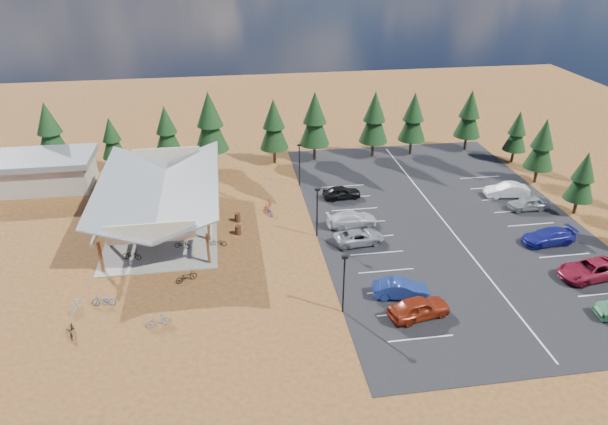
# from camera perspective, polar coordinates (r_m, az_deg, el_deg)

# --- Properties ---
(ground) EXTENTS (140.00, 140.00, 0.00)m
(ground) POSITION_cam_1_polar(r_m,az_deg,el_deg) (50.98, -3.83, -4.03)
(ground) COLOR brown
(ground) RESTS_ON ground
(asphalt_lot) EXTENTS (27.00, 44.00, 0.04)m
(asphalt_lot) POSITION_cam_1_polar(r_m,az_deg,el_deg) (57.65, 14.52, -0.90)
(asphalt_lot) COLOR black
(asphalt_lot) RESTS_ON ground
(concrete_pad) EXTENTS (10.60, 18.60, 0.10)m
(concrete_pad) POSITION_cam_1_polar(r_m,az_deg,el_deg) (57.35, -14.47, -1.02)
(concrete_pad) COLOR gray
(concrete_pad) RESTS_ON ground
(bike_pavilion) EXTENTS (11.65, 19.40, 4.97)m
(bike_pavilion) POSITION_cam_1_polar(r_m,az_deg,el_deg) (55.70, -14.92, 2.39)
(bike_pavilion) COLOR #5A2819
(bike_pavilion) RESTS_ON concrete_pad
(outbuilding) EXTENTS (11.00, 7.00, 3.90)m
(outbuilding) POSITION_cam_1_polar(r_m,az_deg,el_deg) (69.32, -25.54, 3.97)
(outbuilding) COLOR #ADA593
(outbuilding) RESTS_ON ground
(lamp_post_0) EXTENTS (0.50, 0.25, 5.14)m
(lamp_post_0) POSITION_cam_1_polar(r_m,az_deg,el_deg) (41.69, 4.22, -7.13)
(lamp_post_0) COLOR black
(lamp_post_0) RESTS_ON ground
(lamp_post_1) EXTENTS (0.50, 0.25, 5.14)m
(lamp_post_1) POSITION_cam_1_polar(r_m,az_deg,el_deg) (51.79, 1.39, 0.35)
(lamp_post_1) COLOR black
(lamp_post_1) RESTS_ON ground
(lamp_post_2) EXTENTS (0.50, 0.25, 5.14)m
(lamp_post_2) POSITION_cam_1_polar(r_m,az_deg,el_deg) (62.56, -0.50, 5.33)
(lamp_post_2) COLOR black
(lamp_post_2) RESTS_ON ground
(trash_bin_0) EXTENTS (0.60, 0.60, 0.90)m
(trash_bin_0) POSITION_cam_1_polar(r_m,az_deg,el_deg) (53.74, -6.95, -1.84)
(trash_bin_0) COLOR #3E2316
(trash_bin_0) RESTS_ON ground
(trash_bin_1) EXTENTS (0.60, 0.60, 0.90)m
(trash_bin_1) POSITION_cam_1_polar(r_m,az_deg,el_deg) (56.07, -7.01, -0.52)
(trash_bin_1) COLOR #3E2316
(trash_bin_1) RESTS_ON ground
(pine_0) EXTENTS (3.80, 3.80, 8.84)m
(pine_0) POSITION_cam_1_polar(r_m,az_deg,el_deg) (72.58, -25.24, 7.90)
(pine_0) COLOR #382314
(pine_0) RESTS_ON ground
(pine_1) EXTENTS (2.90, 2.90, 6.75)m
(pine_1) POSITION_cam_1_polar(r_m,az_deg,el_deg) (70.81, -19.59, 7.40)
(pine_1) COLOR #382314
(pine_1) RESTS_ON ground
(pine_2) EXTENTS (3.37, 3.37, 7.84)m
(pine_2) POSITION_cam_1_polar(r_m,az_deg,el_deg) (69.73, -14.28, 8.44)
(pine_2) COLOR #382314
(pine_2) RESTS_ON ground
(pine_3) EXTENTS (4.18, 4.18, 9.74)m
(pine_3) POSITION_cam_1_polar(r_m,az_deg,el_deg) (67.81, -9.87, 9.39)
(pine_3) COLOR #382314
(pine_3) RESTS_ON ground
(pine_4) EXTENTS (3.62, 3.62, 8.44)m
(pine_4) POSITION_cam_1_polar(r_m,az_deg,el_deg) (68.51, -3.21, 9.24)
(pine_4) COLOR #382314
(pine_4) RESTS_ON ground
(pine_5) EXTENTS (3.88, 3.88, 9.04)m
(pine_5) POSITION_cam_1_polar(r_m,az_deg,el_deg) (69.27, 1.13, 9.80)
(pine_5) COLOR #382314
(pine_5) RESTS_ON ground
(pine_6) EXTENTS (3.76, 3.76, 8.77)m
(pine_6) POSITION_cam_1_polar(r_m,az_deg,el_deg) (71.05, 7.43, 9.90)
(pine_6) COLOR #382314
(pine_6) RESTS_ON ground
(pine_7) EXTENTS (3.60, 3.60, 8.38)m
(pine_7) POSITION_cam_1_polar(r_m,az_deg,el_deg) (72.78, 11.44, 9.82)
(pine_7) COLOR #382314
(pine_7) RESTS_ON ground
(pine_8) EXTENTS (3.57, 3.57, 8.31)m
(pine_8) POSITION_cam_1_polar(r_m,az_deg,el_deg) (76.06, 17.02, 9.90)
(pine_8) COLOR #382314
(pine_8) RESTS_ON ground
(pine_11) EXTENTS (2.99, 2.99, 6.96)m
(pine_11) POSITION_cam_1_polar(r_m,az_deg,el_deg) (62.56, 27.31, 3.38)
(pine_11) COLOR #382314
(pine_11) RESTS_ON ground
(pine_12) EXTENTS (3.37, 3.37, 7.86)m
(pine_12) POSITION_cam_1_polar(r_m,az_deg,el_deg) (68.55, 23.80, 6.60)
(pine_12) COLOR #382314
(pine_12) RESTS_ON ground
(pine_13) EXTENTS (2.92, 2.92, 6.79)m
(pine_13) POSITION_cam_1_polar(r_m,az_deg,el_deg) (74.12, 21.52, 7.96)
(pine_13) COLOR #382314
(pine_13) RESTS_ON ground
(bike_0) EXTENTS (1.86, 1.06, 0.92)m
(bike_0) POSITION_cam_1_polar(r_m,az_deg,el_deg) (51.57, -17.68, -4.29)
(bike_0) COLOR black
(bike_0) RESTS_ON concrete_pad
(bike_1) EXTENTS (1.74, 0.50, 1.04)m
(bike_1) POSITION_cam_1_polar(r_m,az_deg,el_deg) (55.18, -15.91, -1.74)
(bike_1) COLOR #919298
(bike_1) RESTS_ON concrete_pad
(bike_2) EXTENTS (1.99, 1.22, 0.99)m
(bike_2) POSITION_cam_1_polar(r_m,az_deg,el_deg) (59.80, -14.99, 0.73)
(bike_2) COLOR #283A9F
(bike_2) RESTS_ON concrete_pad
(bike_3) EXTENTS (1.64, 0.48, 0.98)m
(bike_3) POSITION_cam_1_polar(r_m,az_deg,el_deg) (63.97, -17.18, 2.23)
(bike_3) COLOR maroon
(bike_3) RESTS_ON concrete_pad
(bike_4) EXTENTS (1.62, 0.95, 0.80)m
(bike_4) POSITION_cam_1_polar(r_m,az_deg,el_deg) (52.13, -12.69, -3.30)
(bike_4) COLOR black
(bike_4) RESTS_ON concrete_pad
(bike_5) EXTENTS (1.63, 0.78, 0.95)m
(bike_5) POSITION_cam_1_polar(r_m,az_deg,el_deg) (54.95, -12.82, -1.52)
(bike_5) COLOR #9EA1A7
(bike_5) RESTS_ON concrete_pad
(bike_6) EXTENTS (1.92, 1.21, 0.95)m
(bike_6) POSITION_cam_1_polar(r_m,az_deg,el_deg) (58.96, -13.22, 0.53)
(bike_6) COLOR navy
(bike_6) RESTS_ON concrete_pad
(bike_7) EXTENTS (1.67, 0.65, 0.98)m
(bike_7) POSITION_cam_1_polar(r_m,az_deg,el_deg) (63.53, -12.99, 2.60)
(bike_7) COLOR maroon
(bike_7) RESTS_ON concrete_pad
(bike_8) EXTENTS (1.00, 1.91, 0.95)m
(bike_8) POSITION_cam_1_polar(r_m,az_deg,el_deg) (44.38, -23.29, -11.26)
(bike_8) COLOR black
(bike_8) RESTS_ON ground
(bike_9) EXTENTS (0.93, 1.63, 0.94)m
(bike_9) POSITION_cam_1_polar(r_m,az_deg,el_deg) (46.74, -22.93, -9.04)
(bike_9) COLOR #A0A2A8
(bike_9) RESTS_ON ground
(bike_10) EXTENTS (1.93, 0.81, 0.99)m
(bike_10) POSITION_cam_1_polar(r_m,az_deg,el_deg) (46.46, -20.34, -8.70)
(bike_10) COLOR navy
(bike_10) RESTS_ON ground
(bike_12) EXTENTS (2.02, 1.38, 1.00)m
(bike_12) POSITION_cam_1_polar(r_m,az_deg,el_deg) (47.45, -12.30, -6.61)
(bike_12) COLOR black
(bike_12) RESTS_ON ground
(bike_13) EXTENTS (1.92, 0.97, 1.11)m
(bike_13) POSITION_cam_1_polar(r_m,az_deg,el_deg) (43.06, -15.07, -10.88)
(bike_13) COLOR gray
(bike_13) RESTS_ON ground
(bike_14) EXTENTS (1.01, 1.68, 0.84)m
(bike_14) POSITION_cam_1_polar(r_m,az_deg,el_deg) (56.99, -3.64, 0.10)
(bike_14) COLOR navy
(bike_14) RESTS_ON ground
(bike_15) EXTENTS (1.42, 1.85, 1.11)m
(bike_15) POSITION_cam_1_polar(r_m,az_deg,el_deg) (57.95, -3.88, 0.73)
(bike_15) COLOR maroon
(bike_15) RESTS_ON ground
(bike_16) EXTENTS (1.63, 0.71, 0.83)m
(bike_16) POSITION_cam_1_polar(r_m,az_deg,el_deg) (51.97, -9.01, -3.14)
(bike_16) COLOR black
(bike_16) RESTS_ON ground
(car_0) EXTENTS (5.22, 2.95, 1.67)m
(car_0) POSITION_cam_1_polar(r_m,az_deg,el_deg) (43.23, 12.02, -9.76)
(car_0) COLOR maroon
(car_0) RESTS_ON asphalt_lot
(car_1) EXTENTS (4.73, 2.33, 1.49)m
(car_1) POSITION_cam_1_polar(r_m,az_deg,el_deg) (45.11, 10.14, -7.94)
(car_1) COLOR navy
(car_1) RESTS_ON asphalt_lot
(car_2) EXTENTS (5.09, 2.77, 1.35)m
(car_2) POSITION_cam_1_polar(r_m,az_deg,el_deg) (51.88, 5.78, -2.59)
(car_2) COLOR gray
(car_2) RESTS_ON asphalt_lot
(car_3) EXTENTS (5.28, 2.59, 1.48)m
(car_3) POSITION_cam_1_polar(r_m,az_deg,el_deg) (54.88, 5.06, -0.68)
(car_3) COLOR silver
(car_3) RESTS_ON asphalt_lot
(car_4) EXTENTS (4.34, 2.01, 1.44)m
(car_4) POSITION_cam_1_polar(r_m,az_deg,el_deg) (60.45, 3.99, 2.14)
(car_4) COLOR black
(car_4) RESTS_ON asphalt_lot
(car_6) EXTENTS (5.97, 3.34, 1.58)m
(car_6) POSITION_cam_1_polar(r_m,az_deg,el_deg) (52.76, 27.93, -5.33)
(car_6) COLOR maroon
(car_6) RESTS_ON asphalt_lot
(car_7) EXTENTS (5.23, 2.42, 1.48)m
(car_7) POSITION_cam_1_polar(r_m,az_deg,el_deg) (56.60, 24.34, -2.32)
(car_7) COLOR navy
(car_7) RESTS_ON asphalt_lot
(car_8) EXTENTS (4.30, 1.77, 1.46)m
(car_8) POSITION_cam_1_polar(r_m,az_deg,el_deg) (62.61, 22.49, 0.92)
(car_8) COLOR gray
(car_8) RESTS_ON asphalt_lot
(car_9) EXTENTS (4.93, 2.16, 1.58)m
(car_9) POSITION_cam_1_polar(r_m,az_deg,el_deg) (64.76, 20.56, 2.21)
(car_9) COLOR white
(car_9) RESTS_ON asphalt_lot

